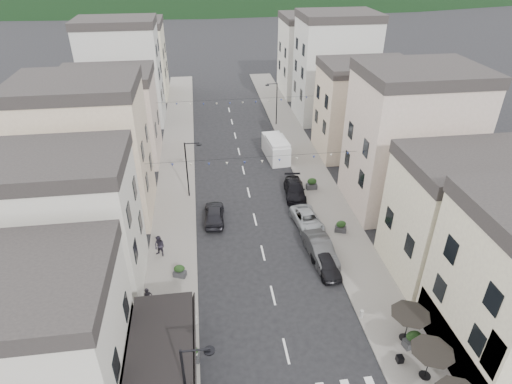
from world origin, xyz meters
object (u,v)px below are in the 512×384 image
parked_car_c (307,220)px  parked_car_e (214,214)px  pedestrian_a (148,298)px  parked_car_b (321,249)px  parked_car_a (326,264)px  delivery_van (276,148)px  pedestrian_b (160,246)px  parked_car_d (295,189)px

parked_car_c → parked_car_e: size_ratio=1.05×
parked_car_c → pedestrian_a: pedestrian_a is taller
parked_car_b → parked_car_a: bearing=-94.6°
parked_car_a → delivery_van: size_ratio=0.69×
parked_car_a → pedestrian_b: 13.53m
delivery_van → parked_car_d: bearing=-92.3°
parked_car_b → delivery_van: (-0.39, 18.79, 0.49)m
parked_car_d → delivery_van: (-0.39, 8.79, 0.60)m
parked_car_c → parked_car_d: bearing=83.4°
parked_car_c → pedestrian_a: bearing=-154.4°
parked_car_a → pedestrian_a: bearing=-175.5°
parked_car_e → delivery_van: delivery_van is taller
parked_car_c → pedestrian_b: pedestrian_b is taller
delivery_van → pedestrian_a: size_ratio=3.27×
parked_car_a → pedestrian_b: (-13.05, 3.54, 0.42)m
parked_car_a → parked_car_d: size_ratio=0.81×
parked_car_a → delivery_van: 20.48m
parked_car_c → parked_car_e: bearing=160.6°
delivery_van → pedestrian_b: size_ratio=2.96×
parked_car_a → parked_car_d: parked_car_d is taller
parked_car_a → pedestrian_b: size_ratio=2.03×
parked_car_a → parked_car_b: parked_car_b is taller
parked_car_d → pedestrian_b: bearing=-142.7°
parked_car_a → pedestrian_a: (-13.52, -2.25, 0.32)m
delivery_van → pedestrian_a: 26.24m
parked_car_b → parked_car_e: size_ratio=1.10×
pedestrian_a → pedestrian_b: 5.81m
parked_car_c → pedestrian_b: size_ratio=2.45×
parked_car_e → pedestrian_b: size_ratio=2.32×
parked_car_b → parked_car_c: 4.58m
parked_car_e → parked_car_b: bearing=145.6°
parked_car_e → parked_car_a: bearing=139.1°
parked_car_e → delivery_van: (7.98, 12.31, 0.54)m
pedestrian_a → parked_car_a: bearing=-6.4°
parked_car_b → delivery_van: size_ratio=0.87×
pedestrian_b → parked_car_e: bearing=76.8°
parked_car_e → pedestrian_b: (-4.68, -4.63, 0.32)m
parked_car_a → parked_car_c: size_ratio=0.83×
parked_car_c → parked_car_d: 5.42m
parked_car_d → parked_car_e: size_ratio=1.08×
parked_car_a → parked_car_d: 11.68m
pedestrian_a → parked_car_d: bearing=30.0°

